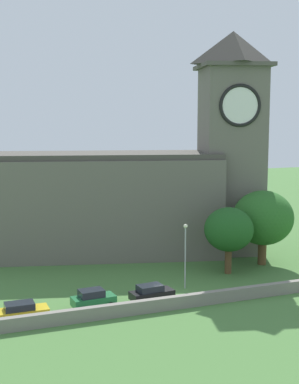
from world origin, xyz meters
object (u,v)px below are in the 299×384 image
at_px(car_black, 151,293).
at_px(streetlamp_west_mid, 185,245).
at_px(church, 133,186).
at_px(car_green, 93,299).
at_px(tree_riverside_east, 263,218).
at_px(car_yellow, 22,311).
at_px(tree_churchyard, 229,230).

relative_size(car_black, streetlamp_west_mid, 0.64).
relative_size(church, car_green, 9.54).
relative_size(car_green, tree_riverside_east, 0.46).
xyz_separation_m(car_black, tree_riverside_east, (17.69, 7.76, 4.94)).
xyz_separation_m(car_green, car_black, (5.88, -0.18, -0.07)).
relative_size(car_black, tree_riverside_east, 0.49).
bearing_deg(streetlamp_west_mid, car_yellow, -170.02).
bearing_deg(tree_riverside_east, tree_churchyard, -161.83).
bearing_deg(car_black, church, 75.62).
bearing_deg(car_green, tree_riverside_east, 17.84).
bearing_deg(car_yellow, car_black, 2.27).
bearing_deg(streetlamp_west_mid, tree_churchyard, 24.98).
bearing_deg(car_yellow, streetlamp_west_mid, 9.98).
relative_size(car_green, tree_churchyard, 0.54).
bearing_deg(tree_churchyard, church, 118.46).
distance_m(car_yellow, streetlamp_west_mid, 18.15).
relative_size(church, streetlamp_west_mid, 5.77).
distance_m(tree_churchyard, tree_riverside_east, 6.16).
xyz_separation_m(car_green, tree_riverside_east, (23.57, 7.59, 4.86)).
bearing_deg(streetlamp_west_mid, car_green, -167.38).
distance_m(church, tree_riverside_east, 17.26).
distance_m(streetlamp_west_mid, tree_churchyard, 7.78).
distance_m(church, tree_churchyard, 15.25).
height_order(church, car_black, church).
bearing_deg(church, car_green, -119.86).
relative_size(church, car_black, 8.98).
distance_m(streetlamp_west_mid, tree_riverside_east, 13.91).
distance_m(car_green, car_black, 5.89).
height_order(car_green, tree_riverside_east, tree_riverside_east).
xyz_separation_m(church, car_yellow, (-17.48, -19.34, -8.13)).
distance_m(car_yellow, car_black, 12.65).
height_order(car_black, tree_riverside_east, tree_riverside_east).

